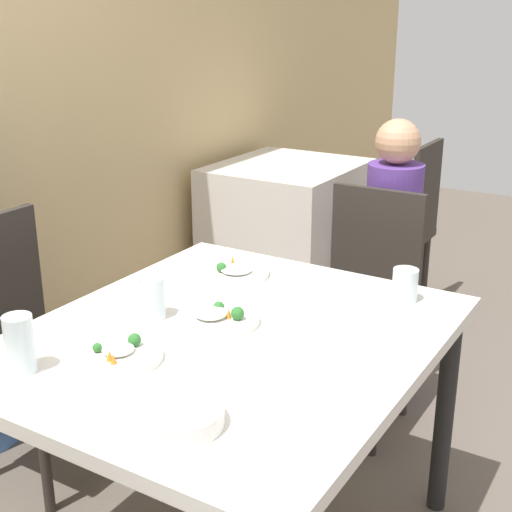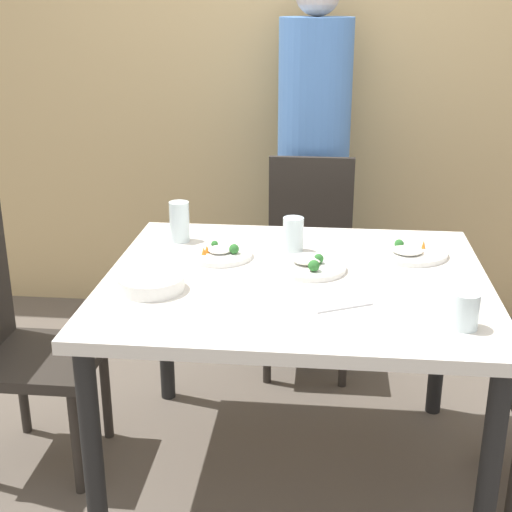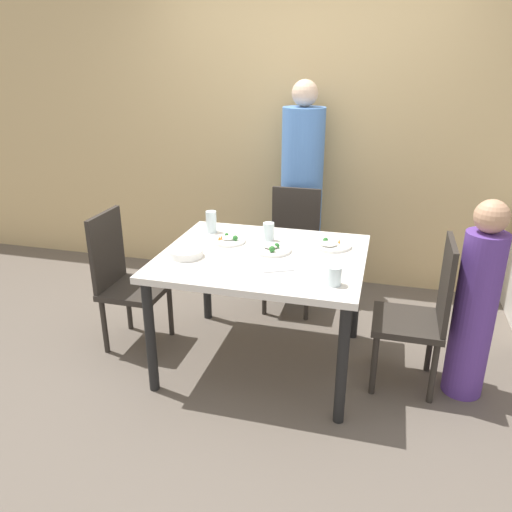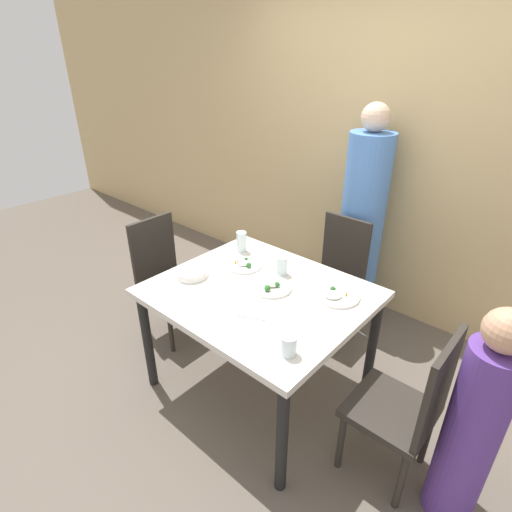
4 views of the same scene
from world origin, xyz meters
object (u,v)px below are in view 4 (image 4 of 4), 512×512
Objects in this scene: plate_rice_adult at (272,287)px; glass_water_tall at (241,242)px; chair_child_spot at (408,406)px; person_adult at (361,226)px; chair_adult_spot at (335,275)px; bowl_curry at (191,273)px; person_child at (472,428)px.

glass_water_tall reaches higher than plate_rice_adult.
person_adult is at bearing -142.10° from chair_child_spot.
chair_adult_spot is 4.62× the size of bowl_curry.
chair_child_spot is at bearing -4.04° from plate_rice_adult.
bowl_curry is (-0.46, -1.36, -0.02)m from person_adult.
glass_water_tall is (-0.46, -0.89, 0.03)m from person_adult.
bowl_curry is 1.37× the size of glass_water_tall.
glass_water_tall is (-0.46, -0.56, 0.34)m from chair_adult_spot.
bowl_curry is at bearing -83.60° from chair_child_spot.
person_child is (1.22, -0.87, 0.07)m from chair_adult_spot.
chair_adult_spot is at bearing 66.13° from bowl_curry.
glass_water_tall is at bearing 90.86° from bowl_curry.
chair_adult_spot is 1.50m from person_child.
person_child is at bearing -3.10° from plate_rice_adult.
person_child reaches higher than glass_water_tall.
person_adult is at bearing 135.30° from person_child.
plate_rice_adult is at bearing -88.87° from person_adult.
chair_child_spot reaches higher than bowl_curry.
chair_adult_spot reaches higher than glass_water_tall.
bowl_curry is 0.47m from glass_water_tall.
plate_rice_adult is (0.02, -1.14, -0.03)m from person_adult.
chair_child_spot reaches higher than glass_water_tall.
plate_rice_adult is 1.62× the size of glass_water_tall.
chair_child_spot is 1.56m from person_adult.
person_child is 1.73m from glass_water_tall.
bowl_curry is 0.85× the size of plate_rice_adult.
chair_adult_spot is 0.80m from glass_water_tall.
person_adult is (0.00, 0.33, 0.31)m from chair_adult_spot.
glass_water_tall is (-1.40, 0.31, 0.34)m from chair_child_spot.
chair_child_spot reaches higher than plate_rice_adult.
person_adult is 1.44m from bowl_curry.
person_adult is 1.73m from person_child.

